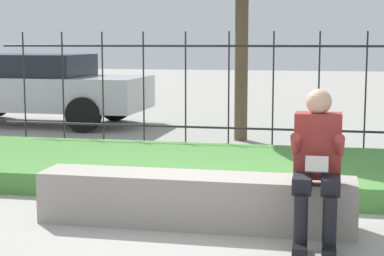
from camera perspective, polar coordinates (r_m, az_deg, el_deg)
ground_plane at (r=5.84m, az=0.70°, el=-8.64°), size 60.00×60.00×0.00m
stone_bench at (r=5.79m, az=0.26°, el=-6.66°), size 2.83×0.49×0.46m
person_seated_reader at (r=5.30m, az=11.06°, el=-2.80°), size 0.42×0.73×1.26m
grass_berm at (r=7.65m, az=3.48°, el=-3.76°), size 9.83×2.43×0.24m
iron_fence at (r=9.45m, az=5.24°, el=3.41°), size 7.83×0.03×1.78m
car_parked_left at (r=13.05m, az=-14.01°, el=3.60°), size 4.46×1.98×1.38m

